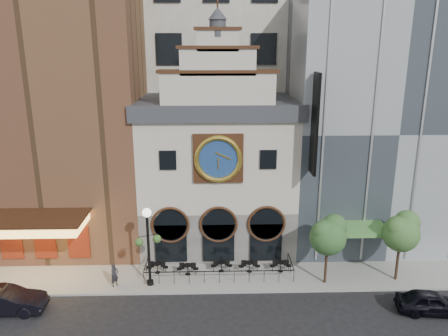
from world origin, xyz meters
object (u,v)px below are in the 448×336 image
bistro_4 (281,266)px  tree_right (402,231)px  tree_left (329,234)px  bistro_0 (157,267)px  car_left (5,301)px  bistro_3 (249,266)px  pedestrian (115,275)px  lamppost (148,238)px  car_right (432,302)px  bistro_2 (222,266)px  bistro_1 (188,269)px

bistro_4 → tree_right: 8.90m
bistro_4 → tree_left: bearing=-28.3°
bistro_0 → car_left: car_left is taller
bistro_3 → pedestrian: 9.70m
bistro_3 → car_left: car_left is taller
bistro_3 → lamppost: lamppost is taller
bistro_0 → car_right: (17.91, -5.25, 0.12)m
bistro_0 → car_left: (-9.06, -4.44, 0.21)m
car_right → pedestrian: pedestrian is taller
bistro_2 → bistro_1: bearing=-171.2°
bistro_2 → bistro_3: size_ratio=1.00×
bistro_0 → bistro_2: same height
bistro_4 → lamppost: (-9.43, -1.56, 3.08)m
car_left → tree_right: bearing=-84.5°
bistro_2 → car_right: (13.17, -5.34, 0.12)m
lamppost → tree_left: lamppost is taller
tree_left → car_right: bearing=-31.7°
bistro_3 → car_left: bearing=-164.4°
bistro_2 → tree_right: tree_right is taller
bistro_4 → lamppost: size_ratio=0.28×
bistro_3 → lamppost: 7.91m
tree_left → tree_right: size_ratio=0.98×
car_right → tree_right: size_ratio=0.84×
tree_left → tree_right: tree_right is taller
bistro_1 → lamppost: size_ratio=0.28×
bistro_3 → tree_right: size_ratio=0.31×
lamppost → bistro_0: bearing=56.2°
bistro_3 → tree_left: size_ratio=0.31×
pedestrian → bistro_0: bearing=-16.5°
car_left → tree_left: tree_left is taller
bistro_2 → tree_left: (7.34, -1.73, 3.23)m
bistro_3 → tree_right: (10.48, -1.31, 3.30)m
car_right → tree_left: 7.52m
bistro_0 → car_right: car_right is taller
bistro_4 → tree_right: tree_right is taller
tree_left → bistro_3: bearing=163.0°
bistro_3 → tree_left: (5.28, -1.61, 3.23)m
bistro_0 → car_right: bearing=-16.3°
bistro_1 → tree_left: (9.82, -1.35, 3.23)m
pedestrian → tree_right: tree_right is taller
bistro_0 → bistro_3: size_ratio=1.00×
pedestrian → lamppost: bearing=-46.0°
bistro_2 → car_right: car_right is taller
bistro_2 → bistro_3: same height
car_right → lamppost: (-18.22, 3.64, 2.95)m
tree_left → bistro_4: bearing=151.7°
bistro_4 → car_right: size_ratio=0.36×
pedestrian → bistro_2: bearing=-35.1°
pedestrian → tree_left: size_ratio=0.33×
car_left → tree_right: 26.70m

